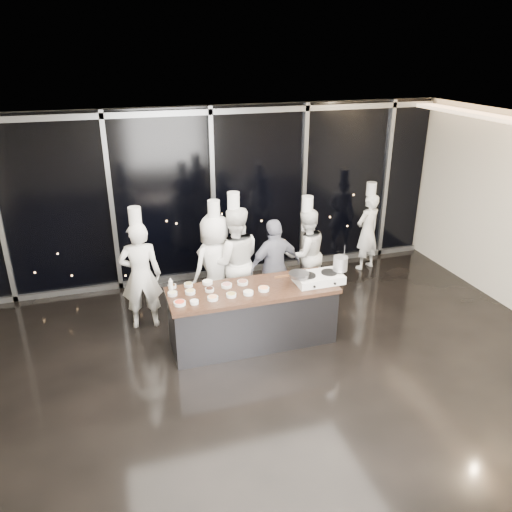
{
  "coord_description": "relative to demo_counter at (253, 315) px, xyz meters",
  "views": [
    {
      "loc": [
        -1.88,
        -5.3,
        4.16
      ],
      "look_at": [
        0.15,
        1.2,
        1.27
      ],
      "focal_mm": 35.0,
      "sensor_mm": 36.0,
      "label": 1
    }
  ],
  "objects": [
    {
      "name": "ground",
      "position": [
        0.0,
        -0.9,
        -0.45
      ],
      "size": [
        9.0,
        9.0,
        0.0
      ],
      "primitive_type": "plane",
      "color": "black",
      "rests_on": "ground"
    },
    {
      "name": "prep_bowls",
      "position": [
        -0.58,
        0.05,
        0.47
      ],
      "size": [
        1.42,
        0.69,
        0.05
      ],
      "color": "white",
      "rests_on": "demo_counter"
    },
    {
      "name": "chef_right",
      "position": [
        1.33,
        1.19,
        0.36
      ],
      "size": [
        0.89,
        0.76,
        1.84
      ],
      "rotation": [
        0.0,
        0.0,
        3.35
      ],
      "color": "silver",
      "rests_on": "ground"
    },
    {
      "name": "squeeze_bottle",
      "position": [
        -1.14,
        0.26,
        0.55
      ],
      "size": [
        0.06,
        0.06,
        0.22
      ],
      "color": "white",
      "rests_on": "demo_counter"
    },
    {
      "name": "chef_far_left",
      "position": [
        -1.51,
        0.98,
        0.44
      ],
      "size": [
        0.67,
        0.48,
        1.98
      ],
      "rotation": [
        0.0,
        0.0,
        3.04
      ],
      "color": "silver",
      "rests_on": "ground"
    },
    {
      "name": "chef_left",
      "position": [
        -0.31,
        1.04,
        0.42
      ],
      "size": [
        1.0,
        0.85,
        1.96
      ],
      "rotation": [
        0.0,
        0.0,
        3.57
      ],
      "color": "silver",
      "rests_on": "ground"
    },
    {
      "name": "guest",
      "position": [
        0.63,
        0.81,
        0.36
      ],
      "size": [
        1.01,
        0.59,
        1.63
      ],
      "rotation": [
        0.0,
        0.0,
        3.35
      ],
      "color": "#141A38",
      "rests_on": "ground"
    },
    {
      "name": "chef_center",
      "position": [
        -0.01,
        0.97,
        0.48
      ],
      "size": [
        0.98,
        0.81,
        2.08
      ],
      "rotation": [
        0.0,
        0.0,
        3.02
      ],
      "color": "silver",
      "rests_on": "ground"
    },
    {
      "name": "demo_counter",
      "position": [
        0.0,
        0.0,
        0.0
      ],
      "size": [
        2.46,
        0.86,
        0.9
      ],
      "color": "#323237",
      "rests_on": "ground"
    },
    {
      "name": "room_shell",
      "position": [
        0.18,
        -0.9,
        1.79
      ],
      "size": [
        9.02,
        7.02,
        3.21
      ],
      "color": "beige",
      "rests_on": "ground"
    },
    {
      "name": "frying_pan",
      "position": [
        0.68,
        -0.08,
        0.61
      ],
      "size": [
        0.53,
        0.31,
        0.05
      ],
      "rotation": [
        0.0,
        0.0,
        0.01
      ],
      "color": "slate",
      "rests_on": "stove"
    },
    {
      "name": "stock_pot",
      "position": [
        1.35,
        -0.07,
        0.69
      ],
      "size": [
        0.22,
        0.22,
        0.22
      ],
      "primitive_type": "cylinder",
      "rotation": [
        0.0,
        0.0,
        0.01
      ],
      "color": "silver",
      "rests_on": "stove"
    },
    {
      "name": "window_wall",
      "position": [
        0.0,
        2.53,
        1.14
      ],
      "size": [
        8.9,
        0.11,
        3.2
      ],
      "color": "black",
      "rests_on": "ground"
    },
    {
      "name": "chef_side",
      "position": [
        2.96,
        1.95,
        0.34
      ],
      "size": [
        0.65,
        0.53,
        1.77
      ],
      "rotation": [
        0.0,
        0.0,
        3.47
      ],
      "color": "silver",
      "rests_on": "ground"
    },
    {
      "name": "stove",
      "position": [
        1.0,
        -0.08,
        0.51
      ],
      "size": [
        0.71,
        0.46,
        0.14
      ],
      "rotation": [
        0.0,
        0.0,
        0.01
      ],
      "color": "silver",
      "rests_on": "demo_counter"
    }
  ]
}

